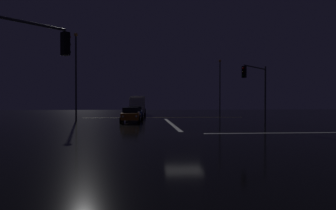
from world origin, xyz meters
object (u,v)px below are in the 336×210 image
Objects in this scene: traffic_signal_sw at (1,54)px; streetlamp_right_far at (220,83)px; traffic_signal_ne at (256,82)px; streetlamp_left_near at (76,71)px; sedan_white at (136,111)px; sedan_orange at (130,115)px; box_truck at (138,104)px; sedan_blue at (135,113)px.

traffic_signal_sw is 43.31m from streetlamp_right_far.
streetlamp_left_near reaches higher than traffic_signal_ne.
sedan_orange is at bearing -91.55° from sedan_white.
box_truck is at bearing 67.22° from streetlamp_left_near.
streetlamp_left_near reaches higher than box_truck.
streetlamp_right_far reaches higher than traffic_signal_sw.
streetlamp_right_far is at bearing 0.20° from box_truck.
traffic_signal_ne is 22.85m from streetlamp_right_far.
traffic_signal_ne is at bearing -37.47° from sedan_blue.
streetlamp_left_near is (-6.60, -2.53, 4.93)m from sedan_blue.
box_truck reaches higher than sedan_white.
sedan_blue and sedan_white have the same top height.
sedan_orange is 0.52× the size of box_truck.
traffic_signal_sw is (-4.34, -25.62, 3.22)m from sedan_blue.
traffic_signal_ne is 19.89m from streetlamp_left_near.
sedan_blue is 0.46× the size of streetlamp_right_far.
streetlamp_left_near reaches higher than streetlamp_right_far.
traffic_signal_ne is at bearing -19.78° from streetlamp_left_near.
sedan_white is 31.54m from traffic_signal_sw.
streetlamp_right_far is (14.53, 19.14, 4.62)m from sedan_orange.
streetlamp_left_near is at bearing 95.58° from traffic_signal_sw.
streetlamp_left_near reaches higher than sedan_orange.
sedan_white is at bearing 88.45° from sedan_orange.
sedan_white is at bearing 82.00° from traffic_signal_sw.
streetlamp_right_far is at bearing 43.39° from sedan_blue.
traffic_signal_sw is at bearing -101.52° from sedan_orange.
streetlamp_left_near is 26.29m from streetlamp_right_far.
box_truck is at bearing 89.58° from sedan_blue.
sedan_blue is at bearing -90.42° from box_truck.
streetlamp_left_near is (-6.32, 3.14, 4.93)m from sedan_orange.
streetlamp_right_far reaches higher than sedan_white.
sedan_blue is at bearing 20.95° from streetlamp_left_near.
sedan_orange and sedan_white have the same top height.
sedan_white is 0.46× the size of streetlamp_right_far.
streetlamp_right_far is (20.85, 16.00, -0.31)m from streetlamp_left_near.
streetlamp_right_far is (2.21, 22.71, 1.37)m from traffic_signal_ne.
box_truck is at bearing 117.81° from traffic_signal_ne.
sedan_blue is 15.52m from traffic_signal_ne.
sedan_orange is 5.67m from sedan_blue.
streetlamp_right_far is at bearing 37.50° from streetlamp_left_near.
traffic_signal_ne is at bearing -95.55° from streetlamp_right_far.
box_truck is 1.44× the size of traffic_signal_sw.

